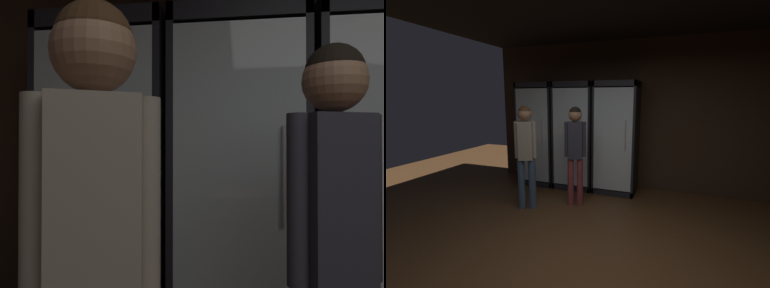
{
  "view_description": "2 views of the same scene",
  "coord_description": "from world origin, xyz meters",
  "views": [
    {
      "loc": [
        -1.15,
        0.59,
        1.26
      ],
      "look_at": [
        -1.45,
        2.69,
        1.28
      ],
      "focal_mm": 32.23,
      "sensor_mm": 36.0,
      "label": 1
    },
    {
      "loc": [
        0.65,
        -2.09,
        1.75
      ],
      "look_at": [
        -1.11,
        2.65,
        0.86
      ],
      "focal_mm": 24.86,
      "sensor_mm": 36.0,
      "label": 2
    }
  ],
  "objects": [
    {
      "name": "cooler_left",
      "position": [
        -1.16,
        2.71,
        1.0
      ],
      "size": [
        0.76,
        0.65,
        2.03
      ],
      "color": "black",
      "rests_on": "ground"
    },
    {
      "name": "cooler_far_left",
      "position": [
        -1.95,
        2.72,
        1.0
      ],
      "size": [
        0.76,
        0.65,
        2.03
      ],
      "color": "black",
      "rests_on": "ground"
    },
    {
      "name": "cooler_center",
      "position": [
        -0.37,
        2.72,
        0.99
      ],
      "size": [
        0.76,
        0.65,
        2.03
      ],
      "color": "black",
      "rests_on": "ground"
    },
    {
      "name": "shopper_far",
      "position": [
        -1.52,
        1.41,
        0.99
      ],
      "size": [
        0.32,
        0.24,
        1.63
      ],
      "color": "#384C66",
      "rests_on": "ground"
    },
    {
      "name": "shopper_near",
      "position": [
        -0.84,
        1.78,
        1.02
      ],
      "size": [
        0.32,
        0.21,
        1.61
      ],
      "color": "brown",
      "rests_on": "ground"
    }
  ]
}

